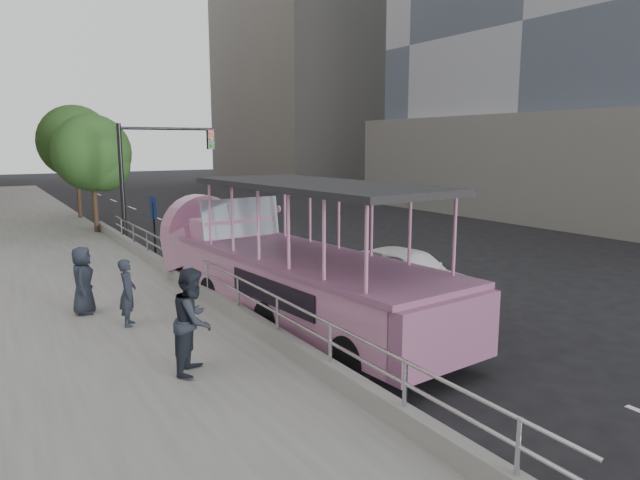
# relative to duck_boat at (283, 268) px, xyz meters

# --- Properties ---
(ground) EXTENTS (160.00, 160.00, 0.00)m
(ground) POSITION_rel_duck_boat_xyz_m (1.69, -0.51, -1.31)
(ground) COLOR black
(sidewalk) EXTENTS (5.50, 80.00, 0.30)m
(sidewalk) POSITION_rel_duck_boat_xyz_m (-4.06, 9.49, -1.16)
(sidewalk) COLOR #999994
(sidewalk) RESTS_ON ground
(kerb_wall) EXTENTS (0.24, 30.00, 0.36)m
(kerb_wall) POSITION_rel_duck_boat_xyz_m (-1.43, 1.49, -0.83)
(kerb_wall) COLOR gray
(kerb_wall) RESTS_ON sidewalk
(guardrail) EXTENTS (0.07, 22.00, 0.71)m
(guardrail) POSITION_rel_duck_boat_xyz_m (-1.43, 1.49, -0.17)
(guardrail) COLOR #B6B5BA
(guardrail) RESTS_ON kerb_wall
(duck_boat) EXTENTS (3.54, 10.82, 3.53)m
(duck_boat) POSITION_rel_duck_boat_xyz_m (0.00, 0.00, 0.00)
(duck_boat) COLOR black
(duck_boat) RESTS_ON ground
(car) EXTENTS (2.50, 4.58, 1.48)m
(car) POSITION_rel_duck_boat_xyz_m (3.98, -0.13, -0.57)
(car) COLOR white
(car) RESTS_ON ground
(pedestrian_near) EXTENTS (0.55, 0.66, 1.54)m
(pedestrian_near) POSITION_rel_duck_boat_xyz_m (-3.69, 0.50, -0.24)
(pedestrian_near) COLOR #222832
(pedestrian_near) RESTS_ON sidewalk
(pedestrian_mid) EXTENTS (1.14, 1.19, 1.92)m
(pedestrian_mid) POSITION_rel_duck_boat_xyz_m (-3.29, -2.85, -0.05)
(pedestrian_mid) COLOR #222832
(pedestrian_mid) RESTS_ON sidewalk
(pedestrian_far) EXTENTS (0.77, 0.94, 1.65)m
(pedestrian_far) POSITION_rel_duck_boat_xyz_m (-4.40, 2.01, -0.18)
(pedestrian_far) COLOR #222832
(pedestrian_far) RESTS_ON sidewalk
(parking_sign) EXTENTS (0.11, 0.57, 2.52)m
(parking_sign) POSITION_rel_duck_boat_xyz_m (-0.97, 8.22, 0.29)
(parking_sign) COLOR black
(parking_sign) RESTS_ON ground
(traffic_signal) EXTENTS (4.20, 0.32, 5.20)m
(traffic_signal) POSITION_rel_duck_boat_xyz_m (-0.01, 11.99, 2.19)
(traffic_signal) COLOR black
(traffic_signal) RESTS_ON ground
(street_tree_near) EXTENTS (3.52, 3.52, 5.72)m
(street_tree_near) POSITION_rel_duck_boat_xyz_m (-1.61, 15.42, 2.51)
(street_tree_near) COLOR #362318
(street_tree_near) RESTS_ON ground
(street_tree_far) EXTENTS (3.97, 3.97, 6.45)m
(street_tree_far) POSITION_rel_duck_boat_xyz_m (-1.41, 21.42, 3.00)
(street_tree_far) COLOR #362318
(street_tree_far) RESTS_ON ground
(tower_podium) EXTENTS (26.00, 26.00, 6.00)m
(tower_podium) POSITION_rel_duck_boat_xyz_m (31.69, 9.49, 1.69)
(tower_podium) COLOR slate
(tower_podium) RESTS_ON ground
(midrise_stone_a) EXTENTS (20.00, 20.00, 32.00)m
(midrise_stone_a) POSITION_rel_duck_boat_xyz_m (27.69, 41.49, 14.69)
(midrise_stone_a) COLOR slate
(midrise_stone_a) RESTS_ON ground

